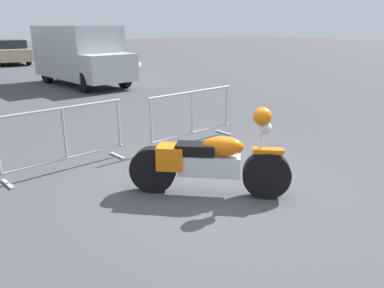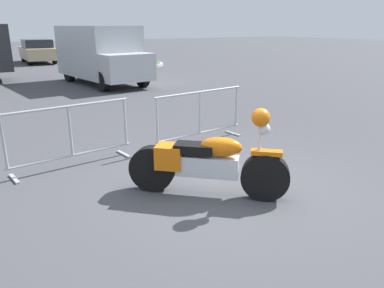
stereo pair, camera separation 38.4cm
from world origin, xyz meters
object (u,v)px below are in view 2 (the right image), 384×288
motorcycle (207,162)px  parked_car_tan (37,51)px  crowd_barrier_near (71,135)px  crowd_barrier_far (200,116)px  delivery_van (100,53)px

motorcycle → parked_car_tan: 22.45m
crowd_barrier_near → crowd_barrier_far: 2.61m
motorcycle → parked_car_tan: parked_car_tan is taller
crowd_barrier_near → crowd_barrier_far: same height
crowd_barrier_near → delivery_van: delivery_van is taller
crowd_barrier_far → parked_car_tan: size_ratio=0.49×
crowd_barrier_far → delivery_van: 9.16m
delivery_van → parked_car_tan: delivery_van is taller
crowd_barrier_near → parked_car_tan: 20.47m
parked_car_tan → motorcycle: bearing=177.1°
crowd_barrier_near → delivery_van: bearing=67.7°
delivery_van → parked_car_tan: size_ratio=1.17×
motorcycle → parked_car_tan: bearing=128.5°
motorcycle → crowd_barrier_far: motorcycle is taller
motorcycle → delivery_van: bearing=121.6°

